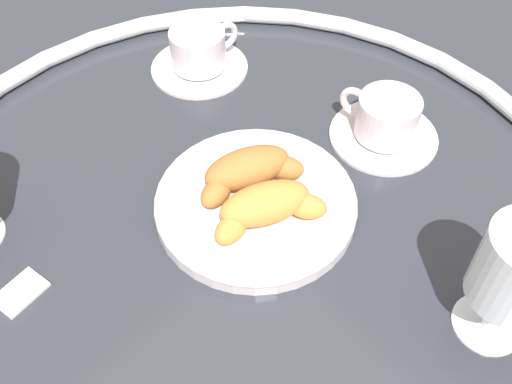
% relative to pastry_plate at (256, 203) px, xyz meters
% --- Properties ---
extents(ground_plane, '(2.20, 2.20, 0.00)m').
position_rel_pastry_plate_xyz_m(ground_plane, '(0.03, -0.00, -0.01)').
color(ground_plane, '#2D3038').
extents(table_chrome_rim, '(0.81, 0.81, 0.02)m').
position_rel_pastry_plate_xyz_m(table_chrome_rim, '(0.03, -0.00, 0.00)').
color(table_chrome_rim, silver).
rests_on(table_chrome_rim, ground_plane).
extents(pastry_plate, '(0.23, 0.23, 0.02)m').
position_rel_pastry_plate_xyz_m(pastry_plate, '(0.00, 0.00, 0.00)').
color(pastry_plate, silver).
rests_on(pastry_plate, ground_plane).
extents(croissant_large, '(0.13, 0.09, 0.04)m').
position_rel_pastry_plate_xyz_m(croissant_large, '(-0.01, -0.02, 0.03)').
color(croissant_large, '#AD6B33').
rests_on(croissant_large, pastry_plate).
extents(croissant_small, '(0.12, 0.10, 0.04)m').
position_rel_pastry_plate_xyz_m(croissant_small, '(0.01, 0.03, 0.03)').
color(croissant_small, '#CC893D').
rests_on(croissant_small, pastry_plate).
extents(coffee_cup_near, '(0.14, 0.14, 0.06)m').
position_rel_pastry_plate_xyz_m(coffee_cup_near, '(-0.20, 0.03, 0.02)').
color(coffee_cup_near, silver).
rests_on(coffee_cup_near, ground_plane).
extents(coffee_cup_far, '(0.14, 0.14, 0.06)m').
position_rel_pastry_plate_xyz_m(coffee_cup_far, '(-0.12, -0.24, 0.02)').
color(coffee_cup_far, silver).
rests_on(coffee_cup_far, ground_plane).
extents(sugar_packet, '(0.05, 0.04, 0.01)m').
position_rel_pastry_plate_xyz_m(sugar_packet, '(0.25, -0.09, -0.01)').
color(sugar_packet, white).
rests_on(sugar_packet, ground_plane).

